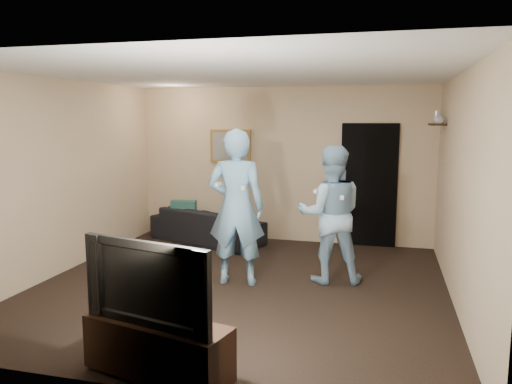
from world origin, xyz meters
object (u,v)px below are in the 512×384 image
(sofa, at_px, (207,225))
(tv_console, at_px, (158,348))
(television, at_px, (156,280))
(wii_player_right, at_px, (331,214))
(wii_player_left, at_px, (236,207))

(sofa, bearing_deg, tv_console, 126.06)
(television, bearing_deg, sofa, 118.79)
(tv_console, distance_m, wii_player_right, 3.04)
(television, height_order, wii_player_left, wii_player_left)
(sofa, distance_m, television, 4.51)
(sofa, bearing_deg, wii_player_left, 140.84)
(wii_player_left, bearing_deg, tv_console, -88.41)
(television, xyz_separation_m, wii_player_right, (1.07, 2.78, 0.06))
(sofa, relative_size, wii_player_left, 1.01)
(tv_console, xyz_separation_m, wii_player_left, (-0.07, 2.41, 0.73))
(wii_player_right, bearing_deg, tv_console, -110.99)
(wii_player_left, bearing_deg, wii_player_right, 18.07)
(television, bearing_deg, wii_player_left, 105.27)
(television, relative_size, wii_player_left, 0.61)
(wii_player_left, height_order, wii_player_right, wii_player_left)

